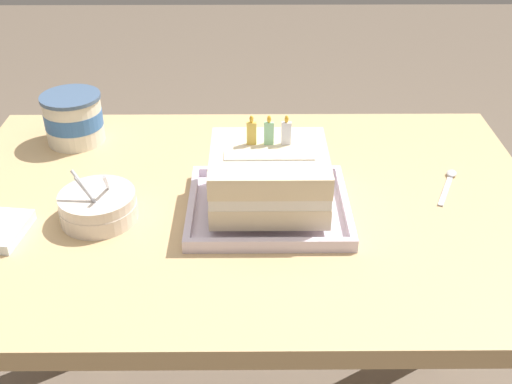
{
  "coord_description": "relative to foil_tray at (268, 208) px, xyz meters",
  "views": [
    {
      "loc": [
        0.02,
        -0.98,
        1.38
      ],
      "look_at": [
        0.02,
        -0.02,
        0.78
      ],
      "focal_mm": 43.9,
      "sensor_mm": 36.0,
      "label": 1
    }
  ],
  "objects": [
    {
      "name": "birthday_cake",
      "position": [
        -0.0,
        0.0,
        0.07
      ],
      "size": [
        0.2,
        0.19,
        0.15
      ],
      "color": "beige",
      "rests_on": "foil_tray"
    },
    {
      "name": "ice_cream_tub",
      "position": [
        -0.41,
        0.28,
        0.05
      ],
      "size": [
        0.13,
        0.13,
        0.11
      ],
      "color": "silver",
      "rests_on": "dining_table"
    },
    {
      "name": "foil_tray",
      "position": [
        0.0,
        0.0,
        0.0
      ],
      "size": [
        0.29,
        0.25,
        0.02
      ],
      "color": "silver",
      "rests_on": "dining_table"
    },
    {
      "name": "bowl_stack",
      "position": [
        -0.3,
        -0.02,
        0.02
      ],
      "size": [
        0.14,
        0.14,
        0.1
      ],
      "color": "silver",
      "rests_on": "dining_table"
    },
    {
      "name": "dining_table",
      "position": [
        -0.04,
        0.04,
        -0.12
      ],
      "size": [
        1.11,
        0.75,
        0.75
      ],
      "color": "tan",
      "rests_on": "ground_plane"
    },
    {
      "name": "serving_spoon_near_tray",
      "position": [
        0.35,
        0.1,
        -0.0
      ],
      "size": [
        0.07,
        0.13,
        0.01
      ],
      "color": "silver",
      "rests_on": "dining_table"
    }
  ]
}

